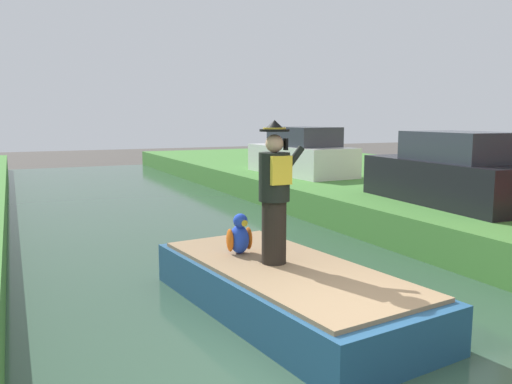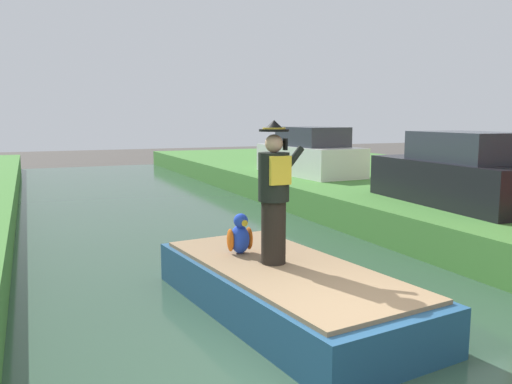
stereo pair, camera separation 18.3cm
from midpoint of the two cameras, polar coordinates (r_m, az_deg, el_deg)
name	(u,v)px [view 1 (the left image)]	position (r m, az deg, el deg)	size (l,w,h in m)	color
ground_plane	(376,384)	(5.51, 12.09, -20.00)	(80.00, 80.00, 0.00)	#4C4742
canal_water	(376,380)	(5.49, 12.10, -19.54)	(6.56, 48.00, 0.10)	#33513D
boat	(285,289)	(6.80, 2.44, -10.58)	(2.27, 4.38, 0.61)	#23517A
person_pirate	(275,193)	(6.63, 1.28, -0.08)	(0.61, 0.42, 1.85)	black
parrot_plush	(240,236)	(7.23, -2.55, -4.88)	(0.36, 0.35, 0.57)	blue
parked_car_dark	(453,173)	(11.59, 20.41, 1.94)	(2.00, 4.12, 1.50)	black
parked_car_white	(301,154)	(16.59, 4.67, 4.14)	(1.89, 4.08, 1.50)	white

